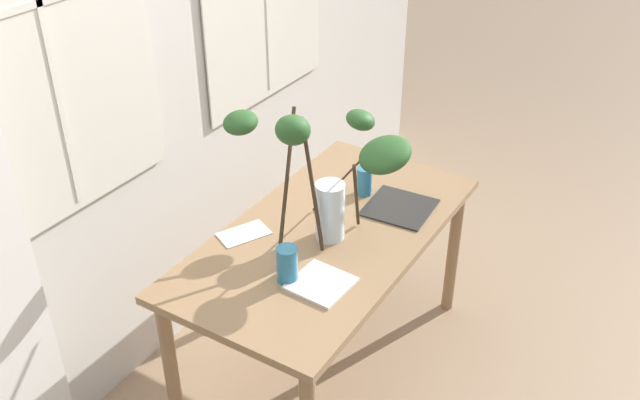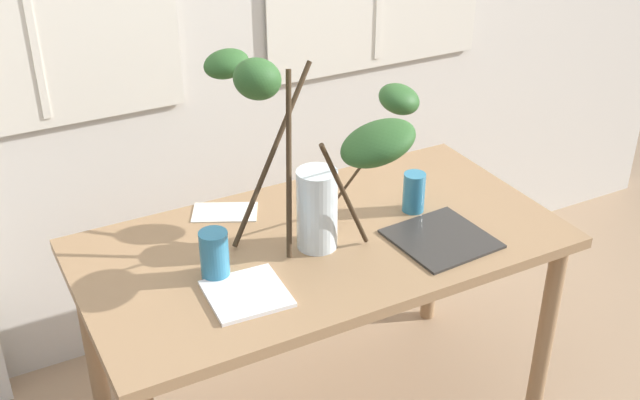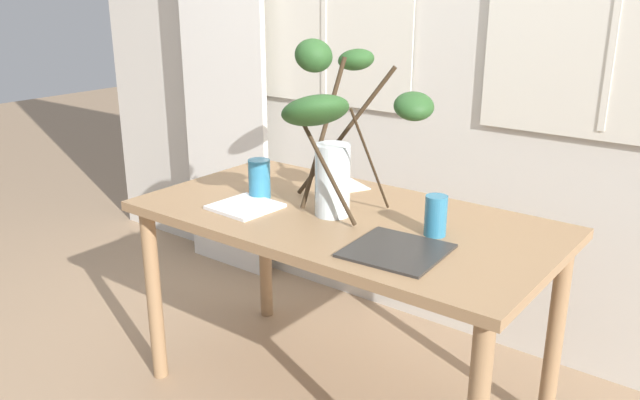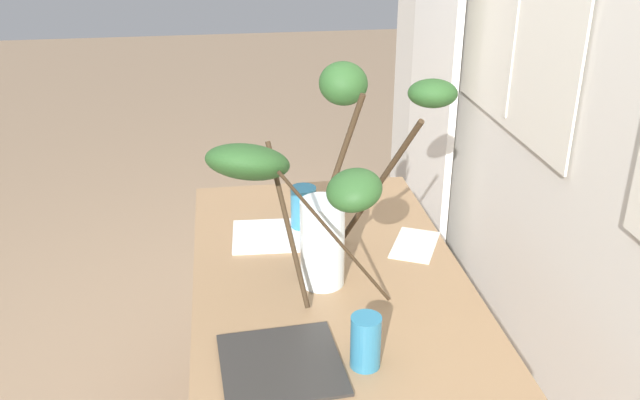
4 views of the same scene
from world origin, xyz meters
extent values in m
plane|color=#9E7F60|center=(0.00, 0.00, 0.00)|extent=(14.00, 14.00, 0.00)
cube|color=beige|center=(0.00, 0.77, 1.49)|extent=(4.39, 0.12, 2.98)
cube|color=silver|center=(-0.61, 0.70, 1.70)|extent=(0.83, 0.01, 1.45)
cube|color=silver|center=(-0.61, 0.70, 1.70)|extent=(0.90, 0.01, 1.52)
cube|color=silver|center=(-0.61, 0.70, 1.70)|extent=(0.02, 0.01, 1.45)
cube|color=silver|center=(-0.61, 0.70, 1.70)|extent=(0.83, 0.01, 0.02)
cube|color=#93704C|center=(0.00, 0.00, 0.71)|extent=(1.42, 0.74, 0.03)
cylinder|color=#93704C|center=(0.65, -0.31, 0.35)|extent=(0.06, 0.06, 0.69)
cylinder|color=#93704C|center=(-0.65, 0.31, 0.35)|extent=(0.06, 0.06, 0.69)
cylinder|color=#93704C|center=(0.65, 0.31, 0.35)|extent=(0.06, 0.06, 0.69)
cylinder|color=silver|center=(-0.03, -0.03, 0.85)|extent=(0.12, 0.12, 0.24)
cylinder|color=silver|center=(-0.03, -0.03, 0.77)|extent=(0.11, 0.11, 0.08)
cylinder|color=#382819|center=(0.11, -0.01, 0.93)|extent=(0.04, 0.28, 0.39)
ellipsoid|color=#285123|center=(0.25, 0.00, 1.12)|extent=(0.14, 0.15, 0.12)
cylinder|color=#382819|center=(-0.10, 0.01, 0.98)|extent=(0.10, 0.16, 0.50)
ellipsoid|color=#285123|center=(-0.16, 0.05, 1.23)|extent=(0.19, 0.18, 0.15)
cylinder|color=#382819|center=(0.01, -0.12, 0.92)|extent=(0.20, 0.09, 0.39)
ellipsoid|color=#285123|center=(0.05, -0.21, 1.11)|extent=(0.27, 0.27, 0.18)
cylinder|color=#382819|center=(-0.09, 0.13, 0.97)|extent=(0.33, 0.15, 0.47)
ellipsoid|color=#285123|center=(-0.16, 0.29, 1.20)|extent=(0.18, 0.17, 0.11)
cylinder|color=teal|center=(-0.35, -0.04, 0.79)|extent=(0.08, 0.08, 0.14)
cylinder|color=teal|center=(0.33, 0.02, 0.79)|extent=(0.07, 0.07, 0.13)
cube|color=white|center=(-0.31, -0.15, 0.73)|extent=(0.21, 0.21, 0.01)
cube|color=#2D2B28|center=(0.31, -0.17, 0.73)|extent=(0.28, 0.28, 0.01)
cube|color=silver|center=(-0.19, 0.28, 0.73)|extent=(0.23, 0.20, 0.00)
camera|label=1|loc=(-2.04, -1.21, 2.35)|focal=40.02mm
camera|label=2|loc=(-0.93, -1.74, 1.96)|focal=44.46mm
camera|label=3|loc=(1.18, -1.68, 1.47)|focal=36.55mm
camera|label=4|loc=(1.56, -0.27, 1.71)|focal=39.02mm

